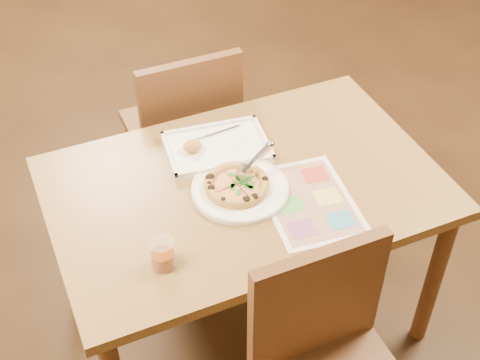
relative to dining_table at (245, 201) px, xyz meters
name	(u,v)px	position (x,y,z in m)	size (l,w,h in m)	color
room	(246,12)	(0.00, 0.00, 0.72)	(7.00, 7.00, 7.00)	#311E0D
dining_table	(245,201)	(0.00, 0.00, 0.00)	(1.30, 0.85, 0.72)	olive
chair_near	(329,351)	(0.00, -0.60, -0.07)	(0.42, 0.42, 0.47)	brown
chair_far	(186,120)	(0.00, 0.60, -0.07)	(0.42, 0.42, 0.47)	brown
plate	(240,189)	(-0.03, -0.03, 0.09)	(0.32, 0.32, 0.02)	white
pizza	(237,185)	(-0.04, -0.02, 0.11)	(0.22, 0.22, 0.03)	gold
pizza_cutter	(253,163)	(0.02, -0.01, 0.17)	(0.16, 0.07, 0.10)	silver
appetizer_tray	(215,148)	(-0.03, 0.20, 0.10)	(0.38, 0.29, 0.06)	white
glass_tumbler	(163,255)	(-0.36, -0.23, 0.13)	(0.08, 0.08, 0.10)	#7D3309
menu	(309,201)	(0.15, -0.16, 0.09)	(0.28, 0.39, 0.01)	white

